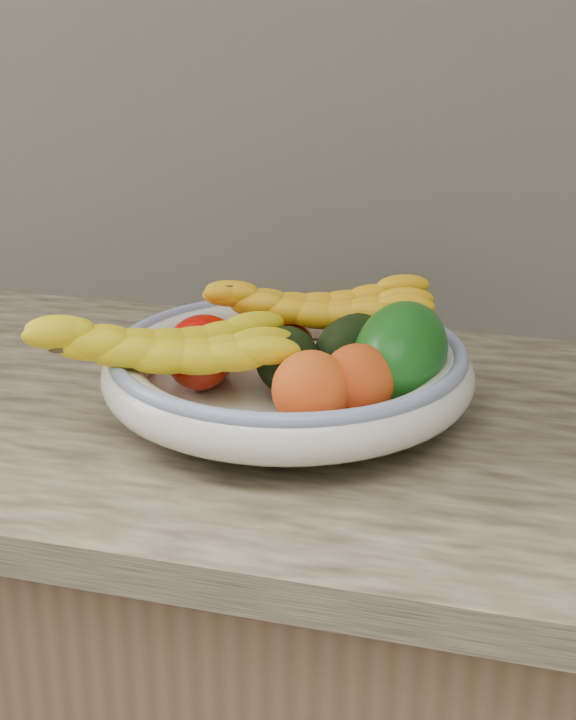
# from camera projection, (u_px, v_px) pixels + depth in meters

# --- Properties ---
(fruit_bowl) EXTENTS (0.39, 0.39, 0.08)m
(fruit_bowl) POSITION_uv_depth(u_px,v_px,m) (288.00, 370.00, 1.05)
(fruit_bowl) COLOR silver
(fruit_bowl) RESTS_ON kitchen_counter
(clementine_back_left) EXTENTS (0.05, 0.05, 0.04)m
(clementine_back_left) POSITION_uv_depth(u_px,v_px,m) (284.00, 330.00, 1.16)
(clementine_back_left) COLOR #DB5D04
(clementine_back_left) RESTS_ON fruit_bowl
(clementine_back_right) EXTENTS (0.06, 0.06, 0.05)m
(clementine_back_right) POSITION_uv_depth(u_px,v_px,m) (346.00, 336.00, 1.14)
(clementine_back_right) COLOR #EB5E04
(clementine_back_right) RESTS_ON fruit_bowl
(clementine_back_mid) EXTENTS (0.06, 0.06, 0.04)m
(clementine_back_mid) POSITION_uv_depth(u_px,v_px,m) (291.00, 343.00, 1.12)
(clementine_back_mid) COLOR #F24C05
(clementine_back_mid) RESTS_ON fruit_bowl
(tomato_left) EXTENTS (0.11, 0.11, 0.07)m
(tomato_left) POSITION_uv_depth(u_px,v_px,m) (204.00, 349.00, 1.08)
(tomato_left) COLOR #BB0600
(tomato_left) RESTS_ON fruit_bowl
(tomato_near_left) EXTENTS (0.08, 0.08, 0.06)m
(tomato_near_left) POSITION_uv_depth(u_px,v_px,m) (199.00, 362.00, 1.04)
(tomato_near_left) COLOR #A1190B
(tomato_near_left) RESTS_ON fruit_bowl
(avocado_center) EXTENTS (0.10, 0.12, 0.07)m
(avocado_center) POSITION_uv_depth(u_px,v_px,m) (288.00, 360.00, 1.04)
(avocado_center) COLOR black
(avocado_center) RESTS_ON fruit_bowl
(avocado_right) EXTENTS (0.12, 0.14, 0.08)m
(avocado_right) POSITION_uv_depth(u_px,v_px,m) (358.00, 350.00, 1.07)
(avocado_right) COLOR black
(avocado_right) RESTS_ON fruit_bowl
(green_mango) EXTENTS (0.12, 0.15, 0.13)m
(green_mango) POSITION_uv_depth(u_px,v_px,m) (401.00, 353.00, 1.02)
(green_mango) COLOR #0F5111
(green_mango) RESTS_ON fruit_bowl
(peach_front) EXTENTS (0.08, 0.08, 0.08)m
(peach_front) POSITION_uv_depth(u_px,v_px,m) (311.00, 389.00, 0.96)
(peach_front) COLOR orange
(peach_front) RESTS_ON fruit_bowl
(peach_right) EXTENTS (0.09, 0.09, 0.07)m
(peach_right) POSITION_uv_depth(u_px,v_px,m) (358.00, 380.00, 0.97)
(peach_right) COLOR orange
(peach_right) RESTS_ON fruit_bowl
(banana_bunch_back) EXTENTS (0.28, 0.16, 0.08)m
(banana_bunch_back) POSITION_uv_depth(u_px,v_px,m) (317.00, 314.00, 1.11)
(banana_bunch_back) COLOR yellow
(banana_bunch_back) RESTS_ON fruit_bowl
(banana_bunch_front) EXTENTS (0.30, 0.23, 0.08)m
(banana_bunch_front) POSITION_uv_depth(u_px,v_px,m) (162.00, 355.00, 1.00)
(banana_bunch_front) COLOR yellow
(banana_bunch_front) RESTS_ON fruit_bowl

